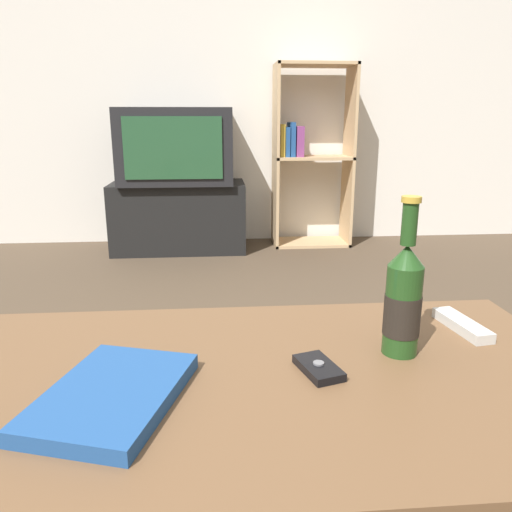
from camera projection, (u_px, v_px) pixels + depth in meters
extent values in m
cube|color=silver|center=(216.00, 58.00, 3.50)|extent=(8.00, 0.05, 2.60)
cube|color=brown|center=(239.00, 386.00, 0.81)|extent=(1.17, 0.60, 0.04)
cylinder|color=brown|center=(463.00, 418.00, 1.15)|extent=(0.07, 0.07, 0.45)
cube|color=black|center=(179.00, 216.00, 3.47)|extent=(0.90, 0.44, 0.47)
cube|color=black|center=(176.00, 146.00, 3.34)|extent=(0.74, 0.52, 0.49)
cube|color=#234C2D|center=(173.00, 148.00, 3.09)|extent=(0.61, 0.01, 0.38)
cube|color=tan|center=(276.00, 158.00, 3.50)|extent=(0.02, 0.30, 1.25)
cube|color=tan|center=(349.00, 157.00, 3.54)|extent=(0.02, 0.30, 1.25)
cube|color=tan|center=(310.00, 242.00, 3.69)|extent=(0.55, 0.30, 0.02)
cube|color=tan|center=(313.00, 158.00, 3.52)|extent=(0.55, 0.30, 0.02)
cube|color=tan|center=(315.00, 65.00, 3.36)|extent=(0.55, 0.30, 0.02)
cube|color=#B7932D|center=(281.00, 140.00, 3.47)|extent=(0.03, 0.21, 0.22)
cube|color=navy|center=(286.00, 142.00, 3.48)|extent=(0.03, 0.21, 0.20)
cube|color=navy|center=(291.00, 139.00, 3.48)|extent=(0.03, 0.21, 0.23)
cube|color=#7F3875|center=(298.00, 141.00, 3.48)|extent=(0.05, 0.21, 0.20)
cylinder|color=#1E4219|center=(402.00, 310.00, 0.86)|extent=(0.06, 0.06, 0.16)
cylinder|color=black|center=(402.00, 315.00, 0.86)|extent=(0.06, 0.06, 0.07)
cone|color=#1E4219|center=(407.00, 256.00, 0.84)|extent=(0.06, 0.06, 0.04)
cylinder|color=#1E4219|center=(410.00, 224.00, 0.82)|extent=(0.03, 0.03, 0.07)
cylinder|color=#B79333|center=(412.00, 199.00, 0.81)|extent=(0.03, 0.03, 0.01)
cube|color=black|center=(319.00, 368.00, 0.81)|extent=(0.08, 0.10, 0.01)
cylinder|color=slate|center=(319.00, 363.00, 0.81)|extent=(0.02, 0.02, 0.00)
cube|color=beige|center=(462.00, 325.00, 0.98)|extent=(0.06, 0.15, 0.02)
cube|color=navy|center=(112.00, 395.00, 0.72)|extent=(0.24, 0.30, 0.02)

